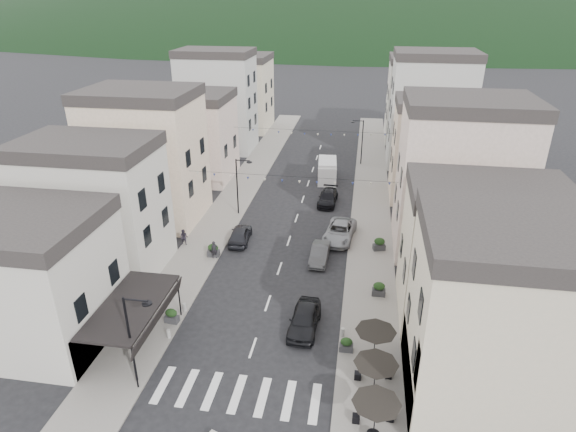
{
  "coord_description": "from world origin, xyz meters",
  "views": [
    {
      "loc": [
        6.16,
        -18.0,
        21.0
      ],
      "look_at": [
        0.24,
        18.97,
        3.5
      ],
      "focal_mm": 30.0,
      "sensor_mm": 36.0,
      "label": 1
    }
  ],
  "objects_px": {
    "delivery_van": "(327,170)",
    "pedestrian_b": "(184,237)",
    "pedestrian_a": "(214,250)",
    "parked_car_d": "(328,198)",
    "parked_car_c": "(340,232)",
    "parked_car_a": "(304,319)",
    "parked_car_b": "(320,254)",
    "parked_car_e": "(240,235)"
  },
  "relations": [
    {
      "from": "parked_car_b",
      "to": "parked_car_d",
      "type": "height_order",
      "value": "parked_car_d"
    },
    {
      "from": "parked_car_e",
      "to": "pedestrian_a",
      "type": "xyz_separation_m",
      "value": [
        -1.39,
        -3.46,
        0.17
      ]
    },
    {
      "from": "delivery_van",
      "to": "pedestrian_a",
      "type": "bearing_deg",
      "value": -115.31
    },
    {
      "from": "parked_car_b",
      "to": "delivery_van",
      "type": "relative_size",
      "value": 0.73
    },
    {
      "from": "parked_car_a",
      "to": "delivery_van",
      "type": "height_order",
      "value": "delivery_van"
    },
    {
      "from": "parked_car_b",
      "to": "pedestrian_a",
      "type": "xyz_separation_m",
      "value": [
        -8.97,
        -1.18,
        0.23
      ]
    },
    {
      "from": "parked_car_c",
      "to": "pedestrian_a",
      "type": "relative_size",
      "value": 3.52
    },
    {
      "from": "parked_car_a",
      "to": "parked_car_e",
      "type": "relative_size",
      "value": 1.08
    },
    {
      "from": "parked_car_d",
      "to": "delivery_van",
      "type": "xyz_separation_m",
      "value": [
        -0.71,
        7.33,
        0.61
      ]
    },
    {
      "from": "parked_car_b",
      "to": "pedestrian_b",
      "type": "height_order",
      "value": "pedestrian_b"
    },
    {
      "from": "parked_car_c",
      "to": "parked_car_d",
      "type": "distance_m",
      "value": 8.36
    },
    {
      "from": "parked_car_c",
      "to": "delivery_van",
      "type": "bearing_deg",
      "value": 106.16
    },
    {
      "from": "parked_car_b",
      "to": "parked_car_d",
      "type": "distance_m",
      "value": 12.44
    },
    {
      "from": "parked_car_b",
      "to": "delivery_van",
      "type": "xyz_separation_m",
      "value": [
        -1.05,
        19.76,
        0.61
      ]
    },
    {
      "from": "delivery_van",
      "to": "pedestrian_b",
      "type": "distance_m",
      "value": 22.2
    },
    {
      "from": "parked_car_a",
      "to": "parked_car_e",
      "type": "height_order",
      "value": "parked_car_a"
    },
    {
      "from": "parked_car_b",
      "to": "parked_car_c",
      "type": "relative_size",
      "value": 0.74
    },
    {
      "from": "pedestrian_a",
      "to": "parked_car_a",
      "type": "bearing_deg",
      "value": -66.73
    },
    {
      "from": "parked_car_c",
      "to": "pedestrian_a",
      "type": "xyz_separation_m",
      "value": [
        -10.4,
        -5.44,
        0.14
      ]
    },
    {
      "from": "pedestrian_a",
      "to": "pedestrian_b",
      "type": "height_order",
      "value": "pedestrian_a"
    },
    {
      "from": "parked_car_b",
      "to": "parked_car_e",
      "type": "height_order",
      "value": "parked_car_e"
    },
    {
      "from": "parked_car_d",
      "to": "delivery_van",
      "type": "relative_size",
      "value": 0.83
    },
    {
      "from": "parked_car_c",
      "to": "parked_car_d",
      "type": "height_order",
      "value": "parked_car_c"
    },
    {
      "from": "parked_car_b",
      "to": "parked_car_c",
      "type": "bearing_deg",
      "value": 73.49
    },
    {
      "from": "parked_car_a",
      "to": "pedestrian_a",
      "type": "bearing_deg",
      "value": 140.18
    },
    {
      "from": "pedestrian_b",
      "to": "parked_car_d",
      "type": "bearing_deg",
      "value": 43.61
    },
    {
      "from": "parked_car_e",
      "to": "pedestrian_b",
      "type": "height_order",
      "value": "pedestrian_b"
    },
    {
      "from": "parked_car_c",
      "to": "pedestrian_b",
      "type": "height_order",
      "value": "pedestrian_b"
    },
    {
      "from": "pedestrian_b",
      "to": "delivery_van",
      "type": "bearing_deg",
      "value": 58.59
    },
    {
      "from": "pedestrian_a",
      "to": "delivery_van",
      "type": "bearing_deg",
      "value": 45.34
    },
    {
      "from": "parked_car_a",
      "to": "parked_car_d",
      "type": "height_order",
      "value": "parked_car_a"
    },
    {
      "from": "parked_car_a",
      "to": "delivery_van",
      "type": "distance_m",
      "value": 29.16
    },
    {
      "from": "parked_car_b",
      "to": "parked_car_d",
      "type": "relative_size",
      "value": 0.88
    },
    {
      "from": "parked_car_d",
      "to": "parked_car_b",
      "type": "bearing_deg",
      "value": -85.64
    },
    {
      "from": "parked_car_a",
      "to": "delivery_van",
      "type": "xyz_separation_m",
      "value": [
        -0.94,
        29.14,
        0.49
      ]
    },
    {
      "from": "delivery_van",
      "to": "pedestrian_b",
      "type": "xyz_separation_m",
      "value": [
        -11.32,
        -19.09,
        -0.41
      ]
    },
    {
      "from": "delivery_van",
      "to": "pedestrian_a",
      "type": "xyz_separation_m",
      "value": [
        -7.92,
        -20.94,
        -0.38
      ]
    },
    {
      "from": "delivery_van",
      "to": "parked_car_a",
      "type": "bearing_deg",
      "value": -92.74
    },
    {
      "from": "parked_car_b",
      "to": "parked_car_c",
      "type": "xyz_separation_m",
      "value": [
        1.43,
        4.26,
        0.09
      ]
    },
    {
      "from": "parked_car_d",
      "to": "pedestrian_b",
      "type": "relative_size",
      "value": 3.08
    },
    {
      "from": "parked_car_c",
      "to": "delivery_van",
      "type": "xyz_separation_m",
      "value": [
        -2.48,
        15.5,
        0.52
      ]
    },
    {
      "from": "parked_car_e",
      "to": "parked_car_a",
      "type": "bearing_deg",
      "value": 118.99
    }
  ]
}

